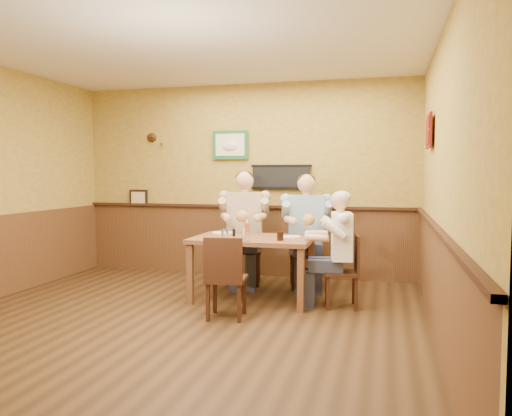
% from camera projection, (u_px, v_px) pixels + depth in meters
% --- Properties ---
extents(room, '(5.02, 5.03, 2.81)m').
position_uv_depth(room, '(193.00, 155.00, 5.04)').
color(room, '#301E0E').
rests_on(room, ground).
extents(dining_table, '(1.40, 0.90, 0.75)m').
position_uv_depth(dining_table, '(253.00, 245.00, 5.90)').
color(dining_table, brown).
rests_on(dining_table, ground).
extents(chair_back_left, '(0.53, 0.53, 0.96)m').
position_uv_depth(chair_back_left, '(245.00, 249.00, 6.74)').
color(chair_back_left, '#3A1E12').
rests_on(chair_back_left, ground).
extents(chair_back_right, '(0.52, 0.52, 0.94)m').
position_uv_depth(chair_back_right, '(306.00, 252.00, 6.54)').
color(chair_back_right, '#3A1E12').
rests_on(chair_back_right, ground).
extents(chair_right_end, '(0.43, 0.43, 0.82)m').
position_uv_depth(chair_right_end, '(341.00, 271.00, 5.59)').
color(chair_right_end, '#3A1E12').
rests_on(chair_right_end, ground).
extents(chair_near_side, '(0.44, 0.44, 0.86)m').
position_uv_depth(chair_near_side, '(227.00, 277.00, 5.18)').
color(chair_near_side, '#3A1E12').
rests_on(chair_near_side, ground).
extents(diner_tan_shirt, '(0.75, 0.75, 1.38)m').
position_uv_depth(diner_tan_shirt, '(245.00, 234.00, 6.73)').
color(diner_tan_shirt, '#CDB18D').
rests_on(diner_tan_shirt, ground).
extents(diner_blue_polo, '(0.74, 0.74, 1.34)m').
position_uv_depth(diner_blue_polo, '(306.00, 237.00, 6.53)').
color(diner_blue_polo, '#87ABCB').
rests_on(diner_blue_polo, ground).
extents(diner_white_elder, '(0.62, 0.62, 1.17)m').
position_uv_depth(diner_white_elder, '(341.00, 255.00, 5.58)').
color(diner_white_elder, white).
rests_on(diner_white_elder, ground).
extents(water_glass_left, '(0.09, 0.09, 0.12)m').
position_uv_depth(water_glass_left, '(225.00, 235.00, 5.65)').
color(water_glass_left, white).
rests_on(water_glass_left, dining_table).
extents(water_glass_mid, '(0.08, 0.08, 0.10)m').
position_uv_depth(water_glass_mid, '(247.00, 236.00, 5.55)').
color(water_glass_mid, white).
rests_on(water_glass_mid, dining_table).
extents(cola_tumbler, '(0.08, 0.08, 0.10)m').
position_uv_depth(cola_tumbler, '(280.00, 236.00, 5.59)').
color(cola_tumbler, black).
rests_on(cola_tumbler, dining_table).
extents(hot_sauce_bottle, '(0.05, 0.05, 0.20)m').
position_uv_depth(hot_sauce_bottle, '(247.00, 229.00, 5.83)').
color(hot_sauce_bottle, red).
rests_on(hot_sauce_bottle, dining_table).
extents(salt_shaker, '(0.04, 0.04, 0.09)m').
position_uv_depth(salt_shaker, '(244.00, 232.00, 5.97)').
color(salt_shaker, silver).
rests_on(salt_shaker, dining_table).
extents(pepper_shaker, '(0.04, 0.04, 0.09)m').
position_uv_depth(pepper_shaker, '(234.00, 233.00, 5.96)').
color(pepper_shaker, black).
rests_on(pepper_shaker, dining_table).
extents(plate_far_left, '(0.33, 0.33, 0.02)m').
position_uv_depth(plate_far_left, '(222.00, 233.00, 6.27)').
color(plate_far_left, white).
rests_on(plate_far_left, dining_table).
extents(plate_far_right, '(0.27, 0.27, 0.01)m').
position_uv_depth(plate_far_right, '(292.00, 237.00, 5.88)').
color(plate_far_right, silver).
rests_on(plate_far_right, dining_table).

